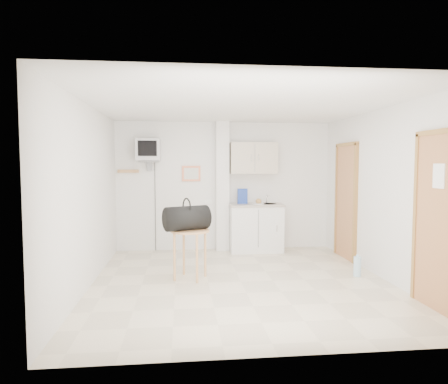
{
  "coord_description": "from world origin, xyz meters",
  "views": [
    {
      "loc": [
        -0.83,
        -5.56,
        1.68
      ],
      "look_at": [
        -0.18,
        0.6,
        1.25
      ],
      "focal_mm": 32.0,
      "sensor_mm": 36.0,
      "label": 1
    }
  ],
  "objects": [
    {
      "name": "water_bottle",
      "position": [
        1.78,
        0.09,
        0.15
      ],
      "size": [
        0.11,
        0.11,
        0.33
      ],
      "color": "#A7CFE5",
      "rests_on": "ground"
    },
    {
      "name": "ground",
      "position": [
        0.0,
        0.0,
        0.0
      ],
      "size": [
        4.5,
        4.5,
        0.0
      ],
      "primitive_type": "plane",
      "color": "beige",
      "rests_on": "ground"
    },
    {
      "name": "duffel_bag",
      "position": [
        -0.76,
        0.2,
        0.91
      ],
      "size": [
        0.72,
        0.58,
        0.47
      ],
      "rotation": [
        0.0,
        0.0,
        0.43
      ],
      "color": "black",
      "rests_on": "round_table"
    },
    {
      "name": "round_table",
      "position": [
        -0.72,
        0.23,
        0.61
      ],
      "size": [
        0.57,
        0.57,
        0.73
      ],
      "rotation": [
        0.0,
        0.0,
        0.38
      ],
      "color": "tan",
      "rests_on": "ground"
    },
    {
      "name": "room_envelope",
      "position": [
        0.24,
        0.09,
        1.54
      ],
      "size": [
        4.24,
        4.54,
        2.55
      ],
      "color": "white",
      "rests_on": "ground"
    },
    {
      "name": "kitchenette",
      "position": [
        0.57,
        2.0,
        0.8
      ],
      "size": [
        1.03,
        0.58,
        2.1
      ],
      "color": "white",
      "rests_on": "ground"
    },
    {
      "name": "crt_television",
      "position": [
        -1.45,
        2.02,
        1.94
      ],
      "size": [
        0.44,
        0.45,
        2.15
      ],
      "color": "slate",
      "rests_on": "ground"
    }
  ]
}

